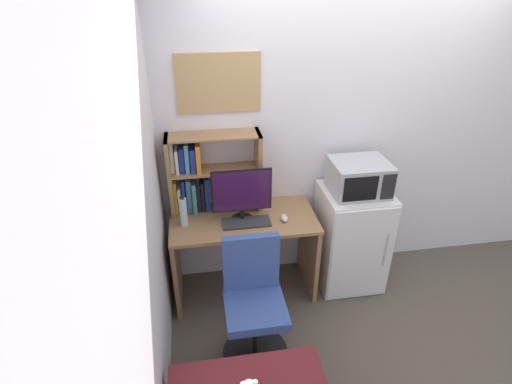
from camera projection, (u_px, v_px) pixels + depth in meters
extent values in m
cube|color=silver|center=(393.00, 133.00, 3.48)|extent=(6.40, 0.04, 2.60)
cube|color=silver|center=(133.00, 288.00, 1.80)|extent=(0.04, 4.40, 2.60)
cube|color=#997047|center=(243.00, 219.00, 3.28)|extent=(1.19, 0.59, 0.03)
cube|color=#997047|center=(176.00, 264.00, 3.39)|extent=(0.04, 0.53, 0.74)
cube|color=#997047|center=(309.00, 250.00, 3.55)|extent=(0.04, 0.53, 0.74)
cube|color=#997047|center=(170.00, 176.00, 3.19)|extent=(0.03, 0.23, 0.66)
cube|color=#997047|center=(258.00, 170.00, 3.29)|extent=(0.03, 0.23, 0.66)
cube|color=#997047|center=(213.00, 135.00, 3.08)|extent=(0.74, 0.23, 0.01)
cube|color=#997047|center=(215.00, 170.00, 3.23)|extent=(0.68, 0.23, 0.01)
cube|color=gold|center=(176.00, 195.00, 3.31)|extent=(0.02, 0.15, 0.29)
cube|color=silver|center=(180.00, 198.00, 3.32)|extent=(0.03, 0.16, 0.23)
cube|color=navy|center=(184.00, 194.00, 3.31)|extent=(0.03, 0.15, 0.30)
cube|color=teal|center=(189.00, 194.00, 3.33)|extent=(0.04, 0.14, 0.29)
cube|color=teal|center=(194.00, 195.00, 3.33)|extent=(0.03, 0.18, 0.27)
cube|color=black|center=(198.00, 192.00, 3.33)|extent=(0.03, 0.14, 0.32)
cube|color=black|center=(202.00, 194.00, 3.35)|extent=(0.02, 0.14, 0.27)
cube|color=navy|center=(207.00, 192.00, 3.34)|extent=(0.04, 0.14, 0.30)
cube|color=silver|center=(172.00, 156.00, 3.14)|extent=(0.03, 0.13, 0.26)
cube|color=silver|center=(177.00, 160.00, 3.16)|extent=(0.03, 0.16, 0.19)
cube|color=navy|center=(182.00, 159.00, 3.16)|extent=(0.04, 0.14, 0.20)
cube|color=teal|center=(187.00, 156.00, 3.15)|extent=(0.03, 0.17, 0.24)
cube|color=navy|center=(193.00, 159.00, 3.17)|extent=(0.04, 0.17, 0.20)
cube|color=orange|center=(198.00, 156.00, 3.16)|extent=(0.03, 0.19, 0.24)
cylinder|color=black|center=(242.00, 219.00, 3.25)|extent=(0.18, 0.18, 0.02)
cylinder|color=black|center=(242.00, 214.00, 3.22)|extent=(0.04, 0.04, 0.09)
cube|color=black|center=(242.00, 190.00, 3.12)|extent=(0.47, 0.01, 0.36)
cube|color=#33143D|center=(242.00, 191.00, 3.12)|extent=(0.45, 0.02, 0.33)
cube|color=#333338|center=(247.00, 223.00, 3.20)|extent=(0.38, 0.15, 0.02)
ellipsoid|color=silver|center=(284.00, 218.00, 3.24)|extent=(0.05, 0.11, 0.04)
cylinder|color=silver|center=(183.00, 212.00, 3.13)|extent=(0.06, 0.06, 0.24)
cylinder|color=black|center=(182.00, 198.00, 3.07)|extent=(0.03, 0.03, 0.02)
cube|color=white|center=(350.00, 237.00, 3.57)|extent=(0.55, 0.53, 0.93)
cube|color=white|center=(362.00, 256.00, 3.34)|extent=(0.53, 0.01, 0.89)
cylinder|color=#B2B2B7|center=(386.00, 250.00, 3.33)|extent=(0.01, 0.01, 0.32)
cube|color=#ADADB2|center=(359.00, 177.00, 3.28)|extent=(0.46, 0.39, 0.27)
cube|color=black|center=(361.00, 189.00, 3.10)|extent=(0.27, 0.01, 0.21)
cube|color=black|center=(389.00, 187.00, 3.13)|extent=(0.11, 0.01, 0.22)
cylinder|color=black|center=(255.00, 353.00, 3.03)|extent=(0.49, 0.49, 0.04)
cylinder|color=black|center=(255.00, 332.00, 2.92)|extent=(0.04, 0.04, 0.43)
cube|color=#334C8C|center=(255.00, 309.00, 2.81)|extent=(0.42, 0.42, 0.07)
cube|color=#334C8C|center=(251.00, 262.00, 2.85)|extent=(0.40, 0.06, 0.45)
sphere|color=beige|center=(243.00, 384.00, 2.13)|extent=(0.03, 0.03, 0.03)
sphere|color=beige|center=(255.00, 383.00, 2.14)|extent=(0.03, 0.03, 0.03)
cube|color=tan|center=(219.00, 83.00, 3.00)|extent=(0.63, 0.02, 0.44)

